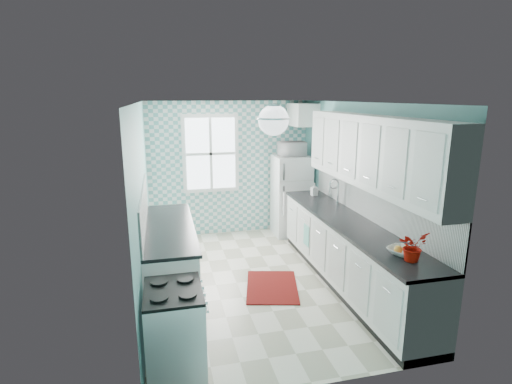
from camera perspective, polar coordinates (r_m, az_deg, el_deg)
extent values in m
cube|color=#EEE4CF|center=(5.87, 0.10, -12.64)|extent=(3.00, 4.40, 0.02)
cube|color=white|center=(5.27, 0.11, 12.77)|extent=(3.00, 4.40, 0.02)
cube|color=#67ADAA|center=(7.55, -3.84, 3.37)|extent=(3.00, 0.02, 2.50)
cube|color=#67ADAA|center=(3.43, 8.91, -9.45)|extent=(3.00, 0.02, 2.50)
cube|color=#67ADAA|center=(5.30, -15.99, -1.54)|extent=(0.02, 4.40, 2.50)
cube|color=#67ADAA|center=(5.96, 14.35, 0.22)|extent=(0.02, 4.40, 2.50)
cube|color=#60A9A7|center=(7.53, -3.81, 3.34)|extent=(3.00, 0.01, 2.50)
cube|color=white|center=(7.41, -6.50, 5.47)|extent=(1.04, 0.05, 1.44)
cube|color=white|center=(7.39, -6.48, 5.45)|extent=(0.90, 0.02, 1.30)
cube|color=white|center=(5.63, 16.00, -1.25)|extent=(0.02, 3.60, 0.51)
cube|color=white|center=(5.24, -15.74, -2.32)|extent=(0.02, 2.15, 0.51)
cube|color=silver|center=(5.25, 16.10, 5.56)|extent=(0.33, 3.20, 0.90)
cube|color=silver|center=(7.41, 6.69, 10.90)|extent=(0.40, 0.74, 0.40)
cylinder|color=silver|center=(4.50, 2.56, 12.24)|extent=(0.14, 0.14, 0.04)
cylinder|color=silver|center=(4.50, 2.55, 11.35)|extent=(0.02, 0.02, 0.12)
sphere|color=white|center=(4.50, 2.54, 10.21)|extent=(0.34, 0.34, 0.34)
cube|color=white|center=(5.73, 12.96, -8.67)|extent=(0.60, 3.60, 0.90)
cube|color=black|center=(5.56, 13.08, -4.20)|extent=(0.63, 3.60, 0.04)
cube|color=white|center=(5.48, -12.18, -9.67)|extent=(0.60, 2.15, 0.90)
cube|color=black|center=(5.31, -12.27, -4.99)|extent=(0.63, 2.15, 0.04)
cube|color=white|center=(7.56, 5.04, -0.51)|extent=(0.65, 0.62, 1.50)
cube|color=silver|center=(7.19, 5.88, 1.58)|extent=(0.64, 0.01, 0.02)
cube|color=silver|center=(7.06, 3.98, 2.89)|extent=(0.03, 0.03, 0.30)
cube|color=silver|center=(7.18, 3.91, -1.24)|extent=(0.03, 0.03, 0.54)
cube|color=silver|center=(4.10, -11.50, -18.67)|extent=(0.54, 0.68, 0.80)
cube|color=black|center=(3.90, -11.79, -13.68)|extent=(0.54, 0.68, 0.03)
cube|color=black|center=(4.08, -7.53, -17.80)|extent=(0.01, 0.45, 0.27)
cube|color=silver|center=(6.27, 9.93, -2.02)|extent=(0.54, 0.46, 0.12)
cylinder|color=silver|center=(6.30, 11.64, -0.15)|extent=(0.02, 0.02, 0.30)
torus|color=silver|center=(6.23, 11.09, 1.51)|extent=(0.16, 0.02, 0.16)
cube|color=maroon|center=(5.69, 2.30, -13.37)|extent=(0.91, 1.12, 0.02)
cube|color=#63BEA3|center=(6.27, 7.22, -6.16)|extent=(0.06, 0.22, 0.33)
imported|color=silver|center=(4.55, 20.19, -7.97)|extent=(0.38, 0.38, 0.07)
imported|color=#AE030A|center=(4.39, 21.48, -7.22)|extent=(0.34, 0.32, 0.31)
imported|color=#ABC4D2|center=(6.81, 8.33, 0.39)|extent=(0.10, 0.10, 0.22)
imported|color=white|center=(7.39, 5.18, 6.16)|extent=(0.49, 0.34, 0.26)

